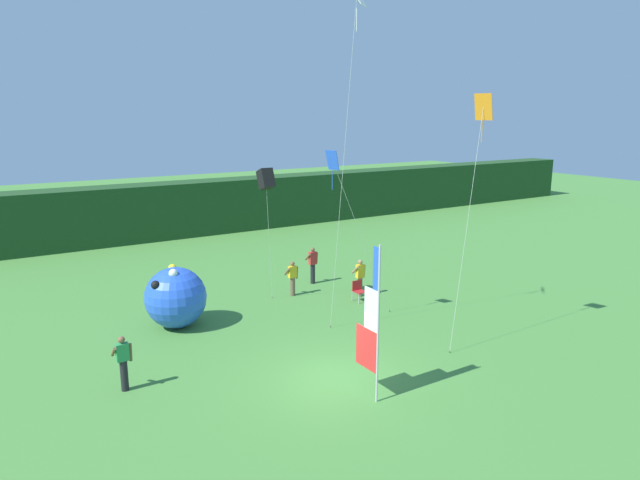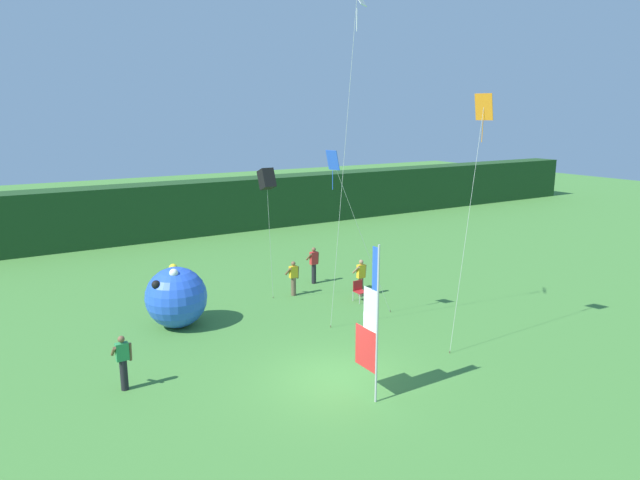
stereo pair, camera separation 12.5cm
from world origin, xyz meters
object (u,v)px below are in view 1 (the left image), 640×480
object	(u,v)px
person_far_left	(313,264)
inflatable_balloon	(176,297)
person_mid_field	(123,362)
kite_orange_diamond_1	(481,122)
folding_chair	(359,289)
person_far_right	(293,277)
kite_black_box_2	(266,179)
banner_flag	(372,325)
kite_white_diamond_3	(355,23)
person_near_banner	(360,277)
kite_blue_diamond_0	(337,172)

from	to	relation	value
person_far_left	inflatable_balloon	size ratio (longest dim) A/B	0.74
person_mid_field	kite_orange_diamond_1	size ratio (longest dim) A/B	0.20
person_mid_field	inflatable_balloon	size ratio (longest dim) A/B	0.70
folding_chair	person_far_right	bearing A→B (deg)	133.18
person_far_left	kite_black_box_2	size ratio (longest dim) A/B	0.30
kite_black_box_2	person_far_right	bearing A→B (deg)	29.42
banner_flag	kite_white_diamond_3	distance (m)	9.70
banner_flag	person_near_banner	world-z (taller)	banner_flag
person_far_right	folding_chair	size ratio (longest dim) A/B	1.76
person_far_left	kite_white_diamond_3	xyz separation A→B (m)	(-2.35, -6.50, 9.84)
kite_blue_diamond_0	kite_black_box_2	distance (m)	3.48
person_far_left	person_far_right	xyz separation A→B (m)	(-1.72, -1.09, -0.11)
kite_blue_diamond_0	kite_orange_diamond_1	world-z (taller)	kite_orange_diamond_1
person_mid_field	person_far_left	bearing A→B (deg)	31.30
person_near_banner	kite_black_box_2	bearing A→B (deg)	170.33
kite_blue_diamond_0	kite_white_diamond_3	xyz separation A→B (m)	(-0.15, -1.22, 4.90)
inflatable_balloon	kite_blue_diamond_0	xyz separation A→B (m)	(5.14, -3.19, 4.72)
inflatable_balloon	kite_orange_diamond_1	world-z (taller)	kite_orange_diamond_1
kite_orange_diamond_1	person_mid_field	bearing A→B (deg)	165.21
inflatable_balloon	kite_blue_diamond_0	distance (m)	7.67
person_far_left	folding_chair	bearing A→B (deg)	-84.28
banner_flag	folding_chair	distance (m)	8.77
person_far_left	kite_black_box_2	distance (m)	5.98
person_mid_field	banner_flag	bearing A→B (deg)	-35.59
inflatable_balloon	kite_white_diamond_3	distance (m)	11.70
banner_flag	person_far_right	xyz separation A→B (m)	(2.73, 9.35, -1.35)
person_mid_field	kite_white_diamond_3	xyz separation A→B (m)	(7.94, -0.24, 9.89)
person_far_right	kite_blue_diamond_0	world-z (taller)	kite_blue_diamond_0
person_far_right	kite_orange_diamond_1	distance (m)	10.91
person_mid_field	person_near_banner	bearing A→B (deg)	17.53
person_far_left	kite_blue_diamond_0	bearing A→B (deg)	-112.65
banner_flag	person_far_right	size ratio (longest dim) A/B	2.90
banner_flag	person_near_banner	distance (m)	9.37
inflatable_balloon	folding_chair	xyz separation A→B (m)	(7.67, -1.19, -0.66)
kite_orange_diamond_1	kite_black_box_2	size ratio (longest dim) A/B	1.46
banner_flag	kite_orange_diamond_1	bearing A→B (deg)	13.32
person_far_right	folding_chair	xyz separation A→B (m)	(2.05, -2.18, -0.32)
person_far_left	kite_white_diamond_3	size ratio (longest dim) A/B	0.15
kite_blue_diamond_0	kite_white_diamond_3	size ratio (longest dim) A/B	0.56
kite_orange_diamond_1	banner_flag	bearing A→B (deg)	-166.68
person_near_banner	kite_orange_diamond_1	size ratio (longest dim) A/B	0.19
person_near_banner	kite_black_box_2	world-z (taller)	kite_black_box_2
kite_blue_diamond_0	kite_white_diamond_3	world-z (taller)	kite_white_diamond_3
banner_flag	person_far_left	xyz separation A→B (m)	(4.45, 10.44, -1.23)
inflatable_balloon	folding_chair	distance (m)	7.79
kite_orange_diamond_1	kite_white_diamond_3	bearing A→B (deg)	139.57
person_near_banner	person_mid_field	distance (m)	11.60
person_mid_field	kite_orange_diamond_1	xyz separation A→B (m)	(11.11, -2.93, 6.79)
kite_black_box_2	kite_blue_diamond_0	bearing A→B (deg)	-69.26
banner_flag	inflatable_balloon	size ratio (longest dim) A/B	1.90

